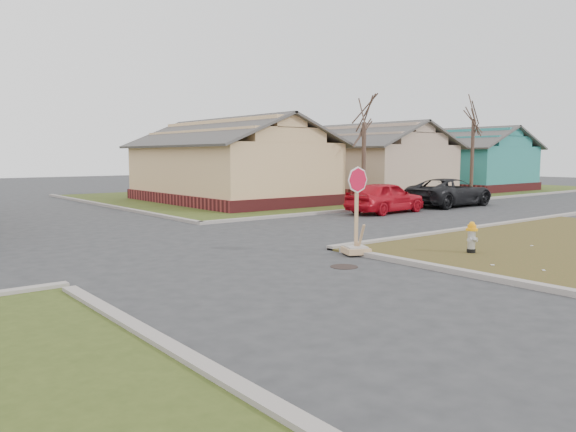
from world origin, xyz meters
TOP-DOWN VIEW (x-y plane):
  - ground at (0.00, 0.00)m, footprint 120.00×120.00m
  - verge_far_right at (22.00, 18.00)m, footprint 37.00×19.00m
  - curbs at (0.00, 5.00)m, footprint 80.00×40.00m
  - manhole at (2.20, -0.50)m, footprint 0.64×0.64m
  - side_house_yellow at (10.00, 16.50)m, footprint 7.60×11.60m
  - side_house_tan at (20.00, 16.50)m, footprint 7.60×11.60m
  - side_house_teal at (30.00, 16.50)m, footprint 7.60×11.60m
  - tree_mid_right at (14.00, 10.20)m, footprint 0.22×0.22m
  - tree_far_right at (24.00, 10.50)m, footprint 0.22×0.22m
  - fire_hydrant at (5.96, -1.39)m, footprint 0.31×0.31m
  - stop_sign at (3.52, 0.41)m, footprint 0.64×0.62m
  - red_sedan at (12.24, 7.15)m, footprint 4.27×1.94m
  - dark_pickup at (17.39, 7.39)m, footprint 5.13×2.43m

SIDE VIEW (x-z plane):
  - ground at x=0.00m, z-range 0.00..0.00m
  - curbs at x=0.00m, z-range -0.06..0.06m
  - manhole at x=2.20m, z-range 0.00..0.01m
  - verge_far_right at x=22.00m, z-range 0.00..0.05m
  - fire_hydrant at x=5.96m, z-range 0.09..0.91m
  - stop_sign at x=3.52m, z-range -0.59..1.66m
  - dark_pickup at x=17.39m, z-range 0.00..1.42m
  - red_sedan at x=12.24m, z-range 0.00..1.42m
  - tree_mid_right at x=14.00m, z-range 0.05..4.25m
  - side_house_yellow at x=10.00m, z-range -0.16..4.54m
  - side_house_tan at x=20.00m, z-range -0.16..4.54m
  - side_house_teal at x=30.00m, z-range -0.16..4.54m
  - tree_far_right at x=24.00m, z-range 0.05..4.81m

